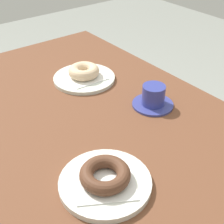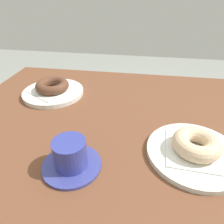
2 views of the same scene
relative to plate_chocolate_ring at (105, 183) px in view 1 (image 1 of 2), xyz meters
The scene contains 8 objects.
table 0.35m from the plate_chocolate_ring, 155.97° to the left, with size 1.11×0.77×0.72m.
plate_chocolate_ring is the anchor object (origin of this frame).
napkin_chocolate_ring 0.01m from the plate_chocolate_ring, ahead, with size 0.13×0.13×0.00m, color white.
donut_chocolate_ring 0.03m from the plate_chocolate_ring, ahead, with size 0.12×0.12×0.03m, color #543221.
plate_sugar_ring 0.51m from the plate_chocolate_ring, 151.94° to the left, with size 0.22×0.22×0.01m, color silver.
napkin_sugar_ring 0.51m from the plate_chocolate_ring, 151.94° to the left, with size 0.13×0.13×0.00m, color white.
donut_sugar_ring 0.51m from the plate_chocolate_ring, 151.94° to the left, with size 0.11×0.11×0.04m, color beige.
coffee_cup 0.37m from the plate_chocolate_ring, 118.99° to the left, with size 0.13×0.13×0.07m.
Camera 1 is at (0.72, -0.44, 1.29)m, focal length 51.04 mm.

